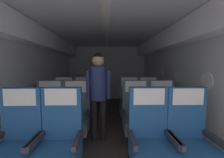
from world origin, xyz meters
TOP-DOWN VIEW (x-y plane):
  - ground at (0.00, 2.78)m, footprint 3.31×5.96m
  - fuselage_shell at (0.00, 3.03)m, footprint 3.19×5.61m
  - seat_a_left_window at (-1.01, 1.36)m, footprint 0.50×0.49m
  - seat_a_left_aisle at (-0.53, 1.36)m, footprint 0.50×0.49m
  - seat_a_right_aisle at (0.99, 1.34)m, footprint 0.50×0.49m
  - seat_a_right_window at (0.52, 1.35)m, footprint 0.50×0.49m
  - seat_b_left_window at (-1.00, 2.22)m, footprint 0.50×0.49m
  - seat_b_left_aisle at (-0.54, 2.21)m, footprint 0.50×0.49m
  - seat_b_right_aisle at (1.00, 2.21)m, footprint 0.50×0.49m
  - seat_b_right_window at (0.53, 2.21)m, footprint 0.50×0.49m
  - seat_c_left_window at (-1.01, 3.08)m, footprint 0.50×0.49m
  - seat_c_left_aisle at (-0.54, 3.07)m, footprint 0.50×0.49m
  - seat_c_right_aisle at (1.00, 3.07)m, footprint 0.50×0.49m
  - seat_c_right_window at (0.54, 3.08)m, footprint 0.50×0.49m
  - flight_attendant at (-0.14, 2.28)m, footprint 0.43×0.28m

SIDE VIEW (x-z plane):
  - ground at x=0.00m, z-range -0.02..0.00m
  - seat_a_left_window at x=-1.01m, z-range -0.09..0.99m
  - seat_a_left_aisle at x=-0.53m, z-range -0.09..0.99m
  - seat_a_right_aisle at x=0.99m, z-range -0.09..0.99m
  - seat_a_right_window at x=0.52m, z-range -0.09..0.99m
  - seat_b_left_window at x=-1.00m, z-range -0.09..0.99m
  - seat_b_left_aisle at x=-0.54m, z-range -0.09..0.99m
  - seat_b_right_aisle at x=1.00m, z-range -0.09..0.99m
  - seat_b_right_window at x=0.53m, z-range -0.09..0.99m
  - seat_c_left_window at x=-1.01m, z-range -0.09..0.99m
  - seat_c_left_aisle at x=-0.54m, z-range -0.09..0.99m
  - seat_c_right_aisle at x=1.00m, z-range -0.09..0.99m
  - seat_c_right_window at x=0.54m, z-range -0.09..0.99m
  - flight_attendant at x=-0.14m, z-range 0.18..1.74m
  - fuselage_shell at x=0.00m, z-range 0.45..2.61m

